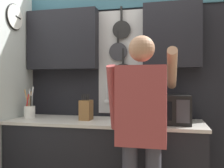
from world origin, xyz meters
The scene contains 6 objects.
base_cabinet_counter centered at (0.00, 0.00, 0.45)m, with size 1.96×0.62×0.90m.
back_wall_unit centered at (-0.01, 0.28, 1.50)m, with size 2.53×0.20×2.53m.
microwave centered at (0.58, -0.01, 1.04)m, with size 0.50×0.40×0.27m.
knife_block centered at (-0.19, -0.01, 1.01)m, with size 0.11×0.15×0.27m.
utensil_crock centered at (-0.84, -0.01, 0.98)m, with size 0.12×0.12×0.34m.
person centered at (0.44, -0.51, 0.98)m, with size 0.54×0.60×1.65m.
Camera 1 is at (0.64, -2.44, 1.29)m, focal length 40.00 mm.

